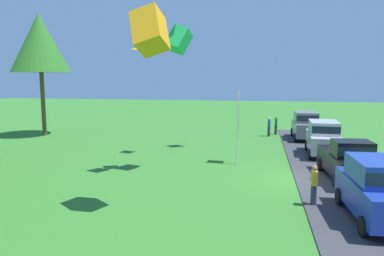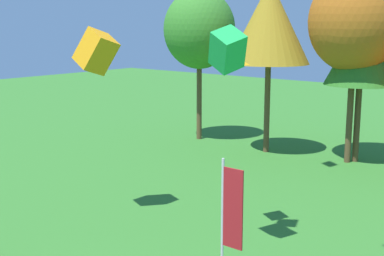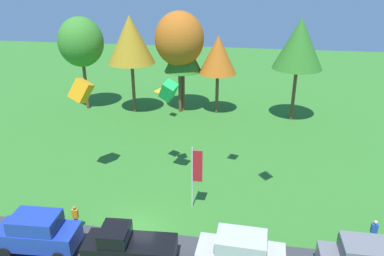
{
  "view_description": "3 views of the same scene",
  "coord_description": "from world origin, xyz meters",
  "px_view_note": "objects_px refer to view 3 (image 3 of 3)",
  "views": [
    {
      "loc": [
        -19.26,
        1.97,
        5.35
      ],
      "look_at": [
        2.4,
        5.86,
        2.24
      ],
      "focal_mm": 35.0,
      "sensor_mm": 36.0,
      "label": 1
    },
    {
      "loc": [
        11.3,
        -8.1,
        8.12
      ],
      "look_at": [
        -0.83,
        6.44,
        4.37
      ],
      "focal_mm": 50.0,
      "sensor_mm": 36.0,
      "label": 2
    },
    {
      "loc": [
        6.33,
        -18.0,
        14.99
      ],
      "look_at": [
        2.52,
        5.98,
        4.65
      ],
      "focal_mm": 35.0,
      "sensor_mm": 36.0,
      "label": 3
    }
  ],
  "objects_px": {
    "person_on_lawn": "(76,218)",
    "kite_box_over_trees": "(81,91)",
    "car_pickup_mid_row": "(127,245)",
    "tree_far_right": "(218,55)",
    "car_suv_far_end": "(37,231)",
    "tree_center_back": "(81,42)",
    "tree_lone_near": "(130,40)",
    "tree_right_of_center": "(179,39)",
    "tree_left_of_center": "(183,53)",
    "kite_box_topmost": "(168,90)",
    "tree_far_left": "(299,44)",
    "flag_banner": "(196,170)",
    "kite_diamond_near_flag": "(161,89)",
    "person_beside_suv": "(373,232)",
    "car_suv_near_entrance": "(241,252)"
  },
  "relations": [
    {
      "from": "car_suv_far_end",
      "to": "tree_far_right",
      "type": "relative_size",
      "value": 0.54
    },
    {
      "from": "car_pickup_mid_row",
      "to": "car_suv_near_entrance",
      "type": "xyz_separation_m",
      "value": [
        6.17,
        0.22,
        0.19
      ]
    },
    {
      "from": "tree_far_left",
      "to": "kite_box_over_trees",
      "type": "relative_size",
      "value": 7.23
    },
    {
      "from": "tree_right_of_center",
      "to": "kite_box_topmost",
      "type": "xyz_separation_m",
      "value": [
        2.1,
        -15.06,
        -0.92
      ]
    },
    {
      "from": "car_pickup_mid_row",
      "to": "person_beside_suv",
      "type": "height_order",
      "value": "car_pickup_mid_row"
    },
    {
      "from": "person_on_lawn",
      "to": "tree_center_back",
      "type": "relative_size",
      "value": 0.16
    },
    {
      "from": "kite_box_over_trees",
      "to": "person_on_lawn",
      "type": "bearing_deg",
      "value": -74.56
    },
    {
      "from": "person_on_lawn",
      "to": "kite_diamond_near_flag",
      "type": "distance_m",
      "value": 10.81
    },
    {
      "from": "tree_right_of_center",
      "to": "tree_far_left",
      "type": "bearing_deg",
      "value": -2.32
    },
    {
      "from": "person_beside_suv",
      "to": "kite_diamond_near_flag",
      "type": "distance_m",
      "value": 16.77
    },
    {
      "from": "person_on_lawn",
      "to": "kite_box_topmost",
      "type": "relative_size",
      "value": 1.4
    },
    {
      "from": "car_suv_far_end",
      "to": "kite_box_topmost",
      "type": "distance_m",
      "value": 12.04
    },
    {
      "from": "person_on_lawn",
      "to": "tree_lone_near",
      "type": "relative_size",
      "value": 0.16
    },
    {
      "from": "person_on_lawn",
      "to": "kite_box_over_trees",
      "type": "xyz_separation_m",
      "value": [
        -1.76,
        6.37,
        6.11
      ]
    },
    {
      "from": "car_suv_far_end",
      "to": "kite_box_over_trees",
      "type": "xyz_separation_m",
      "value": [
        -0.44,
        8.41,
        5.69
      ]
    },
    {
      "from": "car_suv_near_entrance",
      "to": "tree_far_left",
      "type": "bearing_deg",
      "value": 78.79
    },
    {
      "from": "car_suv_near_entrance",
      "to": "kite_diamond_near_flag",
      "type": "relative_size",
      "value": 4.92
    },
    {
      "from": "car_pickup_mid_row",
      "to": "tree_right_of_center",
      "type": "xyz_separation_m",
      "value": [
        -1.54,
        23.85,
        7.05
      ]
    },
    {
      "from": "tree_left_of_center",
      "to": "person_on_lawn",
      "type": "bearing_deg",
      "value": -97.06
    },
    {
      "from": "person_on_lawn",
      "to": "tree_center_back",
      "type": "distance_m",
      "value": 23.65
    },
    {
      "from": "tree_lone_near",
      "to": "tree_far_left",
      "type": "xyz_separation_m",
      "value": [
        17.39,
        0.36,
        0.0
      ]
    },
    {
      "from": "tree_center_back",
      "to": "flag_banner",
      "type": "distance_m",
      "value": 23.77
    },
    {
      "from": "tree_lone_near",
      "to": "tree_far_left",
      "type": "distance_m",
      "value": 17.4
    },
    {
      "from": "tree_right_of_center",
      "to": "tree_far_right",
      "type": "distance_m",
      "value": 4.44
    },
    {
      "from": "kite_box_over_trees",
      "to": "kite_box_topmost",
      "type": "bearing_deg",
      "value": 2.33
    },
    {
      "from": "tree_far_right",
      "to": "person_beside_suv",
      "type": "bearing_deg",
      "value": -61.56
    },
    {
      "from": "tree_far_left",
      "to": "tree_center_back",
      "type": "bearing_deg",
      "value": -179.72
    },
    {
      "from": "flag_banner",
      "to": "tree_left_of_center",
      "type": "bearing_deg",
      "value": 102.76
    },
    {
      "from": "tree_right_of_center",
      "to": "tree_left_of_center",
      "type": "relative_size",
      "value": 1.27
    },
    {
      "from": "car_suv_far_end",
      "to": "tree_center_back",
      "type": "xyz_separation_m",
      "value": [
        -7.04,
        23.11,
        6.34
      ]
    },
    {
      "from": "tree_center_back",
      "to": "tree_lone_near",
      "type": "height_order",
      "value": "tree_lone_near"
    },
    {
      "from": "car_suv_near_entrance",
      "to": "kite_box_topmost",
      "type": "xyz_separation_m",
      "value": [
        -5.61,
        8.58,
        5.94
      ]
    },
    {
      "from": "tree_center_back",
      "to": "tree_far_left",
      "type": "bearing_deg",
      "value": 0.28
    },
    {
      "from": "person_on_lawn",
      "to": "tree_right_of_center",
      "type": "relative_size",
      "value": 0.15
    },
    {
      "from": "car_suv_near_entrance",
      "to": "flag_banner",
      "type": "relative_size",
      "value": 1.04
    },
    {
      "from": "tree_far_left",
      "to": "kite_diamond_near_flag",
      "type": "xyz_separation_m",
      "value": [
        -11.11,
        -12.88,
        -1.34
      ]
    },
    {
      "from": "kite_box_over_trees",
      "to": "tree_left_of_center",
      "type": "bearing_deg",
      "value": 74.08
    },
    {
      "from": "car_suv_near_entrance",
      "to": "tree_lone_near",
      "type": "xyz_separation_m",
      "value": [
        -12.81,
        22.77,
        6.81
      ]
    },
    {
      "from": "person_on_lawn",
      "to": "kite_box_over_trees",
      "type": "height_order",
      "value": "kite_box_over_trees"
    },
    {
      "from": "flag_banner",
      "to": "kite_diamond_near_flag",
      "type": "bearing_deg",
      "value": 124.75
    },
    {
      "from": "person_on_lawn",
      "to": "kite_box_over_trees",
      "type": "bearing_deg",
      "value": 105.44
    },
    {
      "from": "car_pickup_mid_row",
      "to": "tree_right_of_center",
      "type": "distance_m",
      "value": 24.92
    },
    {
      "from": "tree_lone_near",
      "to": "person_on_lawn",
      "type": "bearing_deg",
      "value": -82.79
    },
    {
      "from": "tree_lone_near",
      "to": "tree_right_of_center",
      "type": "height_order",
      "value": "tree_right_of_center"
    },
    {
      "from": "car_suv_far_end",
      "to": "person_beside_suv",
      "type": "bearing_deg",
      "value": 10.22
    },
    {
      "from": "car_pickup_mid_row",
      "to": "tree_far_right",
      "type": "bearing_deg",
      "value": 83.91
    },
    {
      "from": "person_on_lawn",
      "to": "tree_left_of_center",
      "type": "relative_size",
      "value": 0.2
    },
    {
      "from": "person_on_lawn",
      "to": "tree_far_right",
      "type": "height_order",
      "value": "tree_far_right"
    },
    {
      "from": "flag_banner",
      "to": "kite_diamond_near_flag",
      "type": "distance_m",
      "value": 7.0
    },
    {
      "from": "tree_lone_near",
      "to": "kite_box_over_trees",
      "type": "bearing_deg",
      "value": -86.54
    }
  ]
}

